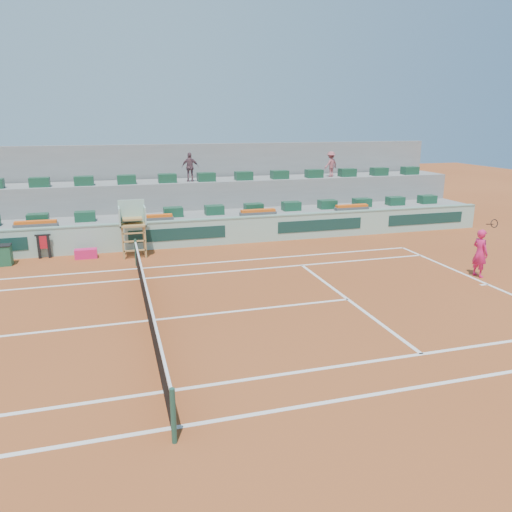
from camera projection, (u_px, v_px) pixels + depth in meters
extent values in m
plane|color=brown|center=(149.00, 321.00, 14.57)|extent=(90.00, 90.00, 0.00)
cube|color=gray|center=(130.00, 227.00, 24.32)|extent=(36.00, 4.00, 1.20)
cube|color=gray|center=(128.00, 208.00, 25.61)|extent=(36.00, 2.40, 2.60)
cube|color=gray|center=(126.00, 186.00, 26.86)|extent=(36.00, 0.40, 4.40)
cube|color=#E61E62|center=(86.00, 254.00, 21.08)|extent=(0.91, 0.40, 0.40)
imported|color=brown|center=(190.00, 167.00, 25.43)|extent=(0.90, 0.46, 1.48)
imported|color=#A35158|center=(331.00, 164.00, 27.65)|extent=(1.03, 0.84, 1.39)
cube|color=white|center=(488.00, 284.00, 17.77)|extent=(0.12, 10.97, 0.01)
cube|color=white|center=(172.00, 428.00, 9.49)|extent=(23.77, 0.12, 0.01)
cube|color=white|center=(138.00, 269.00, 19.65)|extent=(23.77, 0.12, 0.01)
cube|color=white|center=(164.00, 392.00, 10.76)|extent=(23.77, 0.12, 0.01)
cube|color=white|center=(140.00, 279.00, 18.38)|extent=(23.77, 0.12, 0.01)
cube|color=white|center=(348.00, 299.00, 16.29)|extent=(0.12, 8.23, 0.01)
cube|color=white|center=(149.00, 321.00, 14.57)|extent=(12.80, 0.12, 0.01)
cube|color=white|center=(484.00, 285.00, 17.73)|extent=(0.30, 0.12, 0.01)
cube|color=black|center=(148.00, 306.00, 14.45)|extent=(0.03, 11.87, 0.92)
cube|color=white|center=(147.00, 290.00, 14.32)|extent=(0.06, 11.87, 0.07)
cylinder|color=#1F4837|center=(173.00, 416.00, 8.93)|extent=(0.10, 0.10, 1.10)
cylinder|color=#1F4837|center=(136.00, 252.00, 19.92)|extent=(0.10, 0.10, 1.10)
cube|color=#97BFAC|center=(133.00, 237.00, 22.28)|extent=(36.00, 0.30, 1.20)
cube|color=gray|center=(132.00, 223.00, 22.11)|extent=(36.00, 0.34, 0.06)
cube|color=#13352F|center=(178.00, 234.00, 22.66)|extent=(4.40, 0.02, 0.56)
cube|color=#13352F|center=(320.00, 225.00, 24.55)|extent=(4.40, 0.02, 0.56)
cube|color=#13352F|center=(426.00, 219.00, 26.16)|extent=(4.40, 0.02, 0.56)
cube|color=#9F753C|center=(123.00, 244.00, 20.80)|extent=(0.08, 0.08, 1.35)
cube|color=#9F753C|center=(145.00, 242.00, 21.04)|extent=(0.08, 0.08, 1.35)
cube|color=#9F753C|center=(123.00, 240.00, 21.44)|extent=(0.08, 0.08, 1.35)
cube|color=#9F753C|center=(144.00, 239.00, 21.69)|extent=(0.08, 0.08, 1.35)
cube|color=#9F753C|center=(133.00, 225.00, 21.05)|extent=(1.10, 0.90, 0.08)
cube|color=#97BFAC|center=(132.00, 211.00, 21.27)|extent=(1.10, 0.08, 1.00)
cube|color=#97BFAC|center=(119.00, 217.00, 20.82)|extent=(0.06, 0.90, 0.80)
cube|color=#97BFAC|center=(145.00, 216.00, 21.10)|extent=(0.06, 0.90, 0.80)
cube|color=#9F753C|center=(132.00, 219.00, 21.08)|extent=(0.80, 0.60, 0.08)
cube|color=#9F753C|center=(135.00, 251.00, 21.00)|extent=(0.90, 0.08, 0.06)
cube|color=#9F753C|center=(134.00, 241.00, 20.90)|extent=(0.90, 0.08, 0.06)
cube|color=#9F753C|center=(134.00, 233.00, 20.81)|extent=(0.90, 0.08, 0.06)
cube|color=#17462D|center=(38.00, 219.00, 22.19)|extent=(0.90, 0.60, 0.44)
cube|color=#17462D|center=(85.00, 216.00, 22.73)|extent=(0.90, 0.60, 0.44)
cube|color=#17462D|center=(130.00, 214.00, 23.27)|extent=(0.90, 0.60, 0.44)
cube|color=#17462D|center=(173.00, 212.00, 23.81)|extent=(0.90, 0.60, 0.44)
cube|color=#17462D|center=(214.00, 210.00, 24.35)|extent=(0.90, 0.60, 0.44)
cube|color=#17462D|center=(254.00, 208.00, 24.89)|extent=(0.90, 0.60, 0.44)
cube|color=#17462D|center=(291.00, 206.00, 25.42)|extent=(0.90, 0.60, 0.44)
cube|color=#17462D|center=(327.00, 204.00, 25.96)|extent=(0.90, 0.60, 0.44)
cube|color=#17462D|center=(362.00, 203.00, 26.50)|extent=(0.90, 0.60, 0.44)
cube|color=#17462D|center=(395.00, 201.00, 27.04)|extent=(0.90, 0.60, 0.44)
cube|color=#17462D|center=(427.00, 199.00, 27.58)|extent=(0.90, 0.60, 0.44)
cube|color=#17462D|center=(40.00, 182.00, 23.58)|extent=(0.90, 0.60, 0.44)
cube|color=#17462D|center=(84.00, 181.00, 24.12)|extent=(0.90, 0.60, 0.44)
cube|color=#17462D|center=(127.00, 179.00, 24.66)|extent=(0.90, 0.60, 0.44)
cube|color=#17462D|center=(167.00, 178.00, 25.20)|extent=(0.90, 0.60, 0.44)
cube|color=#17462D|center=(206.00, 177.00, 25.74)|extent=(0.90, 0.60, 0.44)
cube|color=#17462D|center=(244.00, 176.00, 26.28)|extent=(0.90, 0.60, 0.44)
cube|color=#17462D|center=(280.00, 175.00, 26.81)|extent=(0.90, 0.60, 0.44)
cube|color=#17462D|center=(314.00, 174.00, 27.35)|extent=(0.90, 0.60, 0.44)
cube|color=#17462D|center=(347.00, 172.00, 27.89)|extent=(0.90, 0.60, 0.44)
cube|color=#17462D|center=(379.00, 171.00, 28.43)|extent=(0.90, 0.60, 0.44)
cube|color=#17462D|center=(410.00, 171.00, 28.97)|extent=(0.90, 0.60, 0.44)
cube|color=#4E4E4E|center=(36.00, 225.00, 21.48)|extent=(1.80, 0.36, 0.16)
cube|color=#E85613|center=(36.00, 222.00, 21.45)|extent=(1.70, 0.32, 0.12)
cube|color=#4E4E4E|center=(154.00, 219.00, 22.83)|extent=(1.80, 0.36, 0.16)
cube|color=#E85613|center=(153.00, 216.00, 22.80)|extent=(1.70, 0.32, 0.12)
cube|color=#4E4E4E|center=(258.00, 213.00, 24.18)|extent=(1.80, 0.36, 0.16)
cube|color=#E85613|center=(258.00, 211.00, 24.14)|extent=(1.70, 0.32, 0.12)
cube|color=#4E4E4E|center=(352.00, 209.00, 25.53)|extent=(1.80, 0.36, 0.16)
cube|color=#E85613|center=(352.00, 206.00, 25.49)|extent=(1.70, 0.32, 0.12)
cube|color=#1A5034|center=(3.00, 256.00, 20.03)|extent=(0.64, 0.54, 0.80)
cube|color=black|center=(2.00, 245.00, 19.92)|extent=(0.67, 0.58, 0.04)
cube|color=black|center=(39.00, 247.00, 20.97)|extent=(0.11, 0.11, 1.00)
cube|color=black|center=(49.00, 246.00, 21.08)|extent=(0.11, 0.11, 1.00)
cube|color=black|center=(43.00, 235.00, 20.90)|extent=(0.63, 0.08, 0.06)
cube|color=red|center=(43.00, 242.00, 20.96)|extent=(0.46, 0.04, 0.56)
imported|color=#E61E62|center=(480.00, 253.00, 18.48)|extent=(0.50, 0.70, 1.80)
cylinder|color=black|center=(490.00, 224.00, 17.90)|extent=(0.03, 0.35, 0.09)
torus|color=black|center=(494.00, 223.00, 17.67)|extent=(0.31, 0.08, 0.31)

